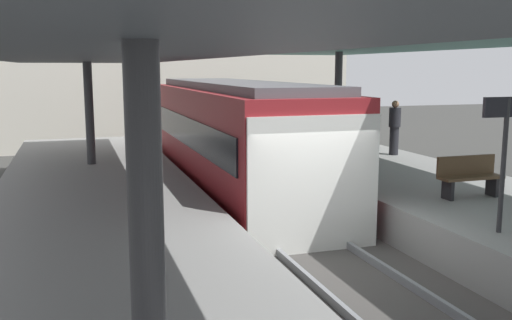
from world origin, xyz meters
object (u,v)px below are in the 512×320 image
object	(u,v)px
platform_bench	(469,175)
platform_sign	(506,134)
passenger_near_bench	(395,127)
commuter_train	(236,139)

from	to	relation	value
platform_bench	platform_sign	size ratio (longest dim) A/B	0.63
platform_bench	passenger_near_bench	distance (m)	5.86
passenger_near_bench	platform_bench	bearing A→B (deg)	-106.58
passenger_near_bench	commuter_train	bearing A→B (deg)	-175.99
commuter_train	platform_bench	world-z (taller)	commuter_train
commuter_train	platform_sign	world-z (taller)	commuter_train
platform_sign	passenger_near_bench	bearing A→B (deg)	69.99
platform_bench	commuter_train	bearing A→B (deg)	123.92
platform_bench	passenger_near_bench	world-z (taller)	passenger_near_bench
commuter_train	passenger_near_bench	distance (m)	5.21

